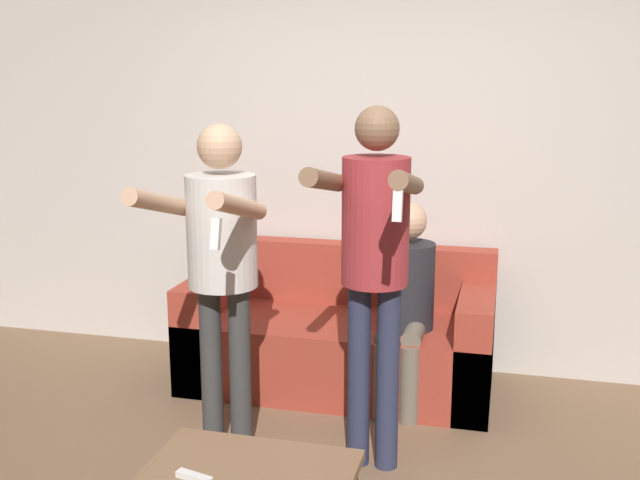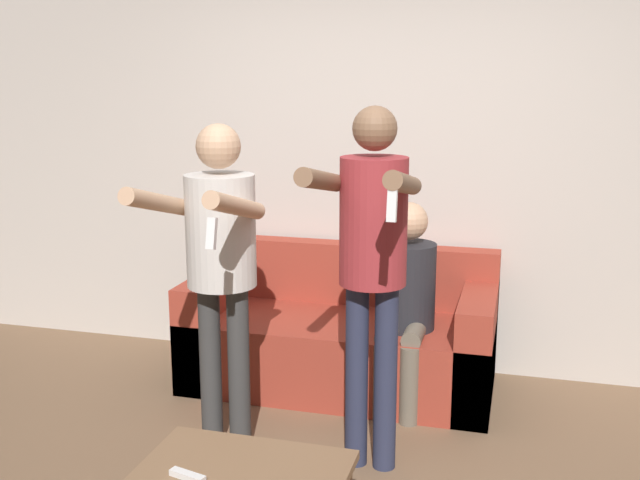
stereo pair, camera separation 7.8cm
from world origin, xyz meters
name	(u,v)px [view 1 (the left image)]	position (x,y,z in m)	size (l,w,h in m)	color
wall_back	(385,160)	(0.00, 1.84, 1.35)	(6.40, 0.06, 2.70)	beige
couch	(339,339)	(-0.19, 1.39, 0.29)	(1.84, 0.84, 0.83)	#9E3828
person_standing_left	(221,250)	(-0.57, 0.43, 1.04)	(0.46, 0.74, 1.65)	#383838
person_standing_right	(375,249)	(0.19, 0.43, 1.09)	(0.43, 0.71, 1.74)	#282D47
person_seated	(405,294)	(0.23, 1.21, 0.65)	(0.32, 0.54, 1.18)	#6B6051
coffee_table	(251,478)	(-0.14, -0.39, 0.35)	(0.80, 0.49, 0.39)	#846042
remote_on_table	(194,477)	(-0.31, -0.53, 0.40)	(0.15, 0.07, 0.02)	white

